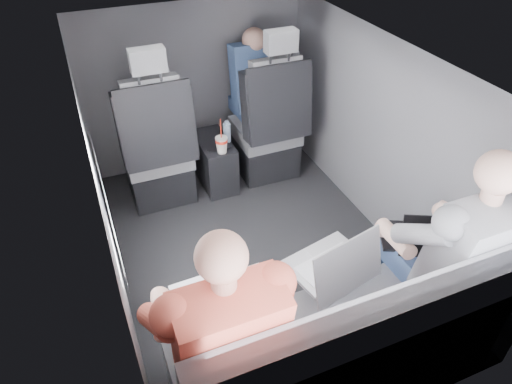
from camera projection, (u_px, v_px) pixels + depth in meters
name	position (u px, v px, depth m)	size (l,w,h in m)	color
floor	(257.00, 251.00, 3.15)	(2.60, 2.60, 0.00)	black
ceiling	(257.00, 62.00, 2.34)	(2.60, 2.60, 0.00)	#B2B2AD
panel_left	(104.00, 206.00, 2.47)	(0.02, 2.60, 1.35)	#56565B
panel_right	(382.00, 141.00, 3.02)	(0.02, 2.60, 1.35)	#56565B
panel_front	(195.00, 87.00, 3.70)	(1.80, 0.02, 1.35)	#56565B
panel_back	(384.00, 343.00, 1.79)	(1.80, 0.02, 1.35)	#56565B
side_window	(107.00, 205.00, 2.12)	(0.02, 0.75, 0.42)	white
seatbelt	(279.00, 94.00, 3.30)	(0.05, 0.01, 0.65)	black
front_seat_left	(158.00, 155.00, 3.39)	(0.52, 0.58, 1.26)	black
front_seat_right	(268.00, 132.00, 3.67)	(0.52, 0.58, 1.26)	black
center_console	(215.00, 162.00, 3.68)	(0.24, 0.48, 0.41)	black
rear_bench	(342.00, 349.00, 2.19)	(1.60, 0.57, 0.92)	#5B5B60
soda_cup	(222.00, 144.00, 3.38)	(0.09, 0.09, 0.28)	white
water_bottle	(227.00, 132.00, 3.51)	(0.06, 0.06, 0.17)	#9FBCD8
laptop_white	(217.00, 297.00, 2.02)	(0.36, 0.34, 0.26)	silver
laptop_silver	(334.00, 264.00, 2.18)	(0.44, 0.43, 0.28)	#A9A8AD
laptop_black	(420.00, 237.00, 2.34)	(0.40, 0.43, 0.24)	black
passenger_rear_left	(219.00, 330.00, 1.88)	(0.52, 0.64, 1.25)	#343439
passenger_rear_right	(448.00, 251.00, 2.24)	(0.54, 0.65, 1.28)	#31486E
passenger_front_right	(254.00, 80.00, 3.65)	(0.37, 0.37, 0.72)	#31486E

